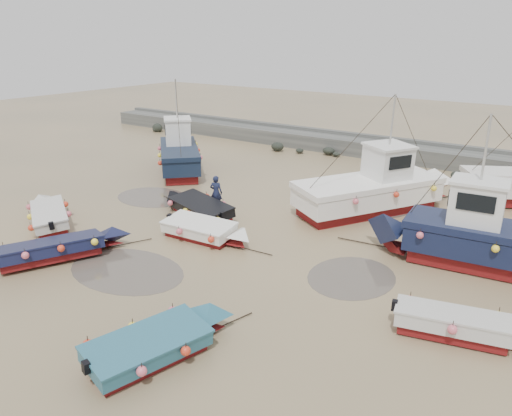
# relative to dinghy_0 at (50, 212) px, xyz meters

# --- Properties ---
(ground) EXTENTS (120.00, 120.00, 0.00)m
(ground) POSITION_rel_dinghy_0_xyz_m (9.86, 1.07, -0.54)
(ground) COLOR #9E845A
(ground) RESTS_ON ground
(seawall) EXTENTS (60.00, 4.92, 1.50)m
(seawall) POSITION_rel_dinghy_0_xyz_m (9.91, 23.06, 0.09)
(seawall) COLOR #62625E
(seawall) RESTS_ON ground
(puddle_a) EXTENTS (5.30, 5.30, 0.01)m
(puddle_a) POSITION_rel_dinghy_0_xyz_m (7.39, -1.49, -0.53)
(puddle_a) COLOR #564D44
(puddle_a) RESTS_ON ground
(puddle_b) EXTENTS (3.35, 3.35, 0.01)m
(puddle_b) POSITION_rel_dinghy_0_xyz_m (15.18, 3.20, -0.53)
(puddle_b) COLOR #564D44
(puddle_b) RESTS_ON ground
(puddle_c) EXTENTS (4.49, 4.49, 0.01)m
(puddle_c) POSITION_rel_dinghy_0_xyz_m (1.19, 5.92, -0.53)
(puddle_c) COLOR #564D44
(puddle_c) RESTS_ON ground
(puddle_d) EXTENTS (6.06, 6.06, 0.01)m
(puddle_d) POSITION_rel_dinghy_0_xyz_m (11.71, 12.45, -0.53)
(puddle_d) COLOR #564D44
(puddle_d) RESTS_ON ground
(dinghy_0) EXTENTS (5.98, 3.95, 1.43)m
(dinghy_0) POSITION_rel_dinghy_0_xyz_m (0.00, 0.00, 0.00)
(dinghy_0) COLOR maroon
(dinghy_0) RESTS_ON ground
(dinghy_1) EXTENTS (3.87, 6.41, 1.43)m
(dinghy_1) POSITION_rel_dinghy_0_xyz_m (4.16, -2.34, -0.00)
(dinghy_1) COLOR maroon
(dinghy_1) RESTS_ON ground
(dinghy_2) EXTENTS (2.80, 5.83, 1.43)m
(dinghy_2) POSITION_rel_dinghy_0_xyz_m (12.60, -4.82, 0.01)
(dinghy_2) COLOR maroon
(dinghy_2) RESTS_ON ground
(dinghy_3) EXTENTS (5.72, 2.31, 1.43)m
(dinghy_3) POSITION_rel_dinghy_0_xyz_m (19.85, 1.31, 0.01)
(dinghy_3) COLOR maroon
(dinghy_3) RESTS_ON ground
(dinghy_4) EXTENTS (6.34, 3.08, 1.43)m
(dinghy_4) POSITION_rel_dinghy_0_xyz_m (5.43, 5.17, 0.00)
(dinghy_4) COLOR maroon
(dinghy_4) RESTS_ON ground
(dinghy_5) EXTENTS (5.76, 2.15, 1.43)m
(dinghy_5) POSITION_rel_dinghy_0_xyz_m (7.98, 2.82, 0.01)
(dinghy_5) COLOR maroon
(dinghy_5) RESTS_ON ground
(cabin_boat_0) EXTENTS (8.03, 7.91, 6.22)m
(cabin_boat_0) POSITION_rel_dinghy_0_xyz_m (-1.67, 11.32, 0.80)
(cabin_boat_0) COLOR maroon
(cabin_boat_0) RESTS_ON ground
(cabin_boat_1) EXTENTS (7.00, 10.49, 6.22)m
(cabin_boat_1) POSITION_rel_dinghy_0_xyz_m (12.92, 11.21, 0.76)
(cabin_boat_1) COLOR maroon
(cabin_boat_1) RESTS_ON ground
(cabin_boat_2) EXTENTS (10.34, 3.51, 6.22)m
(cabin_boat_2) POSITION_rel_dinghy_0_xyz_m (19.01, 7.09, 0.80)
(cabin_boat_2) COLOR maroon
(cabin_boat_2) RESTS_ON ground
(person) EXTENTS (0.80, 0.66, 1.89)m
(person) POSITION_rel_dinghy_0_xyz_m (5.63, 6.46, -0.54)
(person) COLOR #171D39
(person) RESTS_ON ground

